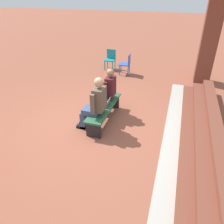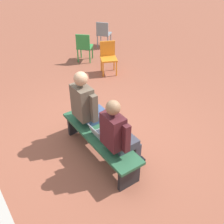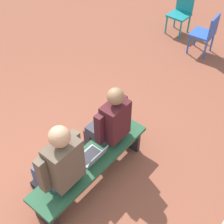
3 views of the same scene
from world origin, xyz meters
The scene contains 10 objects.
ground_plane centered at (0.00, 0.00, 0.00)m, with size 60.00×60.00×0.00m, color brown.
concrete_strip centered at (-0.33, 2.09, 0.00)m, with size 6.39×0.40×0.01m, color #A8A399.
brick_steps centered at (-0.33, 2.84, 0.18)m, with size 5.59×0.90×0.45m.
brick_pillar_left_of_steps centered at (-4.17, 2.90, 1.55)m, with size 0.64×0.64×3.08m.
bench centered at (-0.33, 0.25, 0.35)m, with size 1.80×0.44×0.45m.
person_student centered at (-0.77, 0.19, 0.72)m, with size 0.54×0.68×1.34m.
person_adult centered at (0.11, 0.18, 0.75)m, with size 0.59×0.74×1.42m.
laptop centered at (-0.36, 0.26, 0.50)m, with size 0.32×0.29×0.21m.
plastic_chair_near_bench_right centered at (-4.07, -0.07, 0.48)m, with size 0.45×0.45×0.84m.
plastic_chair_foreground centered at (-4.52, -0.91, 0.48)m, with size 0.43×0.43×0.84m.
Camera 1 is at (4.50, 1.99, 3.24)m, focal length 35.00 mm.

